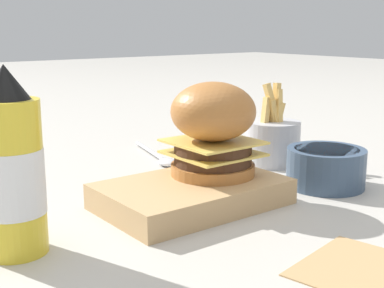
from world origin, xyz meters
The scene contains 9 objects.
ground_plane centered at (0.00, 0.00, 0.00)m, with size 6.00×6.00×0.00m, color #B7B2A8.
serving_board centered at (-0.02, -0.01, 0.02)m, with size 0.23×0.15×0.03m.
burger centered at (0.03, 0.00, 0.10)m, with size 0.11×0.11×0.13m.
ketchup_bottle centered at (-0.25, -0.02, 0.09)m, with size 0.07×0.07×0.19m.
fries_basket centered at (0.23, 0.08, 0.04)m, with size 0.09×0.09×0.14m.
side_bowl centered at (0.19, -0.06, 0.03)m, with size 0.11×0.11×0.06m.
spoon centered at (0.08, 0.21, 0.01)m, with size 0.06×0.19×0.01m.
ketchup_puddle centered at (-0.18, 0.18, 0.00)m, with size 0.07×0.07×0.00m.
parchment_square centered at (0.00, -0.27, 0.00)m, with size 0.15×0.15×0.00m.
Camera 1 is at (-0.42, -0.54, 0.23)m, focal length 50.00 mm.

